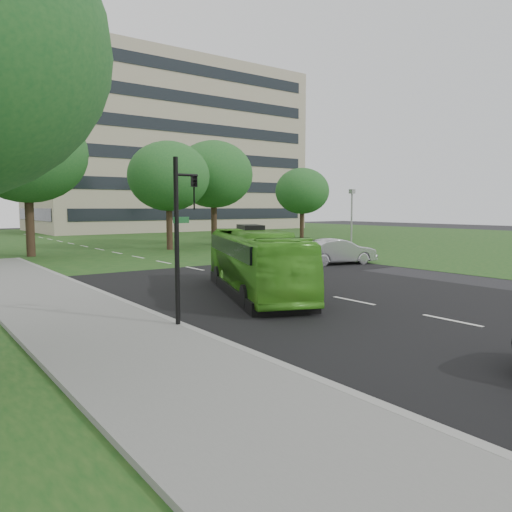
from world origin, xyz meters
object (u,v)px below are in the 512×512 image
Objects in this scene: office_building at (167,149)px; tree_park_e at (302,191)px; camera_pole at (352,211)px; bus at (256,262)px; tree_park_c at (169,176)px; sedan at (338,251)px; tree_park_d at (214,175)px; tree_park_b at (27,153)px; traffic_light at (181,229)px.

office_building reaches higher than tree_park_e.
bus is at bearing -165.40° from camera_pole.
sedan is (3.60, -15.47, -5.15)m from tree_park_c.
office_building is 4.38× the size of bus.
tree_park_d is 1.25× the size of tree_park_e.
office_building is 62.55m from bus.
traffic_light is at bearing -92.74° from tree_park_b.
tree_park_b is at bearing -174.87° from tree_park_e.
camera_pole is at bearing -38.95° from tree_park_c.
bus is (-24.02, -56.65, -11.23)m from office_building.
bus is at bearing 132.55° from sedan.
tree_park_d is 11.16m from tree_park_e.
bus is (-23.54, -24.05, -3.87)m from tree_park_e.
camera_pole is (18.06, 11.84, 1.87)m from bus.
tree_park_d reaches higher than bus.
traffic_light is at bearing -122.88° from tree_park_d.
traffic_light is 27.58m from camera_pole.
tree_park_e is 0.83× the size of bus.
office_building is 8.30× the size of traffic_light.
tree_park_d is 27.25m from bus.
tree_park_d is 2.03× the size of sedan.
tree_park_d is at bearing 60.39° from traffic_light.
tree_park_e is 1.57× the size of traffic_light.
tree_park_e is 23.16m from sedan.
tree_park_e is 1.61× the size of sedan.
camera_pole is (23.05, 15.15, 0.31)m from traffic_light.
tree_park_d reaches higher than tree_park_c.
camera_pole is (7.82, 6.24, 2.37)m from sedan.
tree_park_c is 27.19m from traffic_light.
office_building is 4.22× the size of tree_park_d.
tree_park_c is 1.79× the size of camera_pole.
camera_pole is (11.42, -9.23, -2.78)m from tree_park_c.
office_building reaches higher than traffic_light.
sedan is 17.76m from traffic_light.
tree_park_d is at bearing 6.89° from sedan.
tree_park_b is 1.16× the size of bus.
tree_park_b reaches higher than tree_park_c.
sedan is at bearing -125.77° from tree_park_e.
office_building reaches higher than bus.
tree_park_d is 1.95× the size of camera_pole.
tree_park_b is at bearing 121.87° from bus.
traffic_light is (-17.44, -26.99, -3.60)m from tree_park_d.
office_building is at bearing 89.15° from tree_park_e.
sedan is (-2.22, -18.08, -5.66)m from tree_park_d.
tree_park_d is at bearing -109.33° from office_building.
camera_pole is at bearing 36.59° from traffic_light.
tree_park_d is 19.07m from sedan.
tree_park_d is (16.25, 2.08, -0.75)m from tree_park_b.
tree_park_b is 1.12× the size of tree_park_d.
office_building is 33.42m from tree_park_e.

